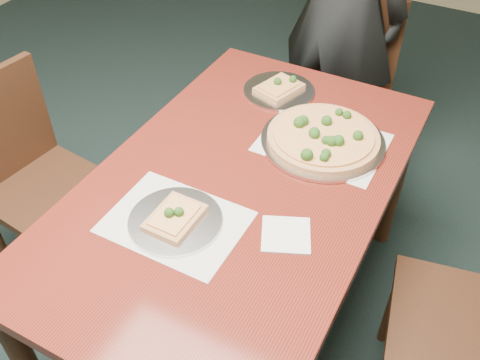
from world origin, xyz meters
The scene contains 9 objects.
dining_table centered at (0.17, 0.59, 0.66)m, with size 0.90×1.50×0.75m.
chair_far centered at (0.17, 1.69, 0.52)m, with size 0.47×0.47×0.91m.
chair_left centered at (-0.70, 0.47, 0.52)m, with size 0.46×0.46×0.91m.
placemat_main centered at (0.33, 0.90, 0.75)m, with size 0.42×0.32×0.00m, color white.
placemat_near centered at (0.09, 0.33, 0.75)m, with size 0.40×0.30×0.00m, color white.
pizza_pan centered at (0.33, 0.89, 0.77)m, with size 0.43×0.43×0.07m.
slice_plate_near centered at (0.09, 0.33, 0.76)m, with size 0.28×0.28×0.06m.
slice_plate_far centered at (0.06, 1.12, 0.76)m, with size 0.28×0.28×0.06m.
napkin centered at (0.40, 0.44, 0.75)m, with size 0.14×0.14×0.01m, color white.
Camera 1 is at (0.77, -0.54, 1.91)m, focal length 40.00 mm.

